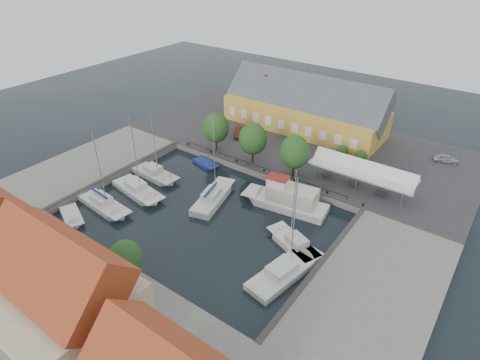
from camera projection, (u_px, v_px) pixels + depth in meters
The scene contains 21 objects.
ground at pixel (213, 209), 52.27m from camera, with size 140.00×140.00×0.00m, color black.
north_quay at pixel (299, 143), 67.91m from camera, with size 56.00×26.00×1.00m, color #2D2D30.
west_quay at pixel (94, 164), 61.64m from camera, with size 12.00×24.00×1.00m, color slate.
east_quay at pixel (373, 291), 39.62m from camera, with size 12.00×24.00×1.00m, color slate.
south_bank at pixel (71, 311), 37.49m from camera, with size 56.00×14.00×1.00m, color slate.
quay_edge_fittings at pixel (235, 187), 54.99m from camera, with size 56.00×24.72×0.40m.
warehouse at pixel (302, 108), 70.87m from camera, with size 28.56×14.00×9.55m.
tent_canopy at pixel (362, 171), 53.37m from camera, with size 14.00×4.00×2.83m.
quay_trees at pixel (253, 139), 59.03m from camera, with size 18.20×4.20×6.30m.
car_silver at pixel (446, 158), 60.82m from camera, with size 1.46×3.62×1.23m, color #9EA1A5.
car_red at pixel (240, 131), 68.99m from camera, with size 1.58×4.52×1.49m, color #5C2015.
center_sailboat at pixel (213, 199), 53.68m from camera, with size 4.79×9.41×12.52m.
trawler at pixel (288, 201), 52.11m from camera, with size 11.76×4.92×5.00m.
east_boat_b at pixel (294, 246), 45.73m from camera, with size 7.83×5.17×10.42m.
east_boat_c at pixel (284, 273), 42.00m from camera, with size 4.70×9.99×12.17m.
west_boat_b at pixel (155, 175), 59.26m from camera, with size 8.09×3.22×10.87m.
west_boat_c at pixel (138, 191), 55.54m from camera, with size 9.40×4.30×12.18m.
west_boat_d at pixel (104, 206), 52.50m from camera, with size 8.93×3.35×11.64m.
launch_sw at pixel (72, 217), 50.62m from camera, with size 5.71×3.91×0.98m.
launch_nw at pixel (206, 164), 62.42m from camera, with size 4.94×2.81×0.88m.
townhouses at pixel (46, 295), 32.20m from camera, with size 36.30×8.50×12.00m.
Camera 1 is at (27.85, -32.47, 30.48)m, focal length 30.00 mm.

